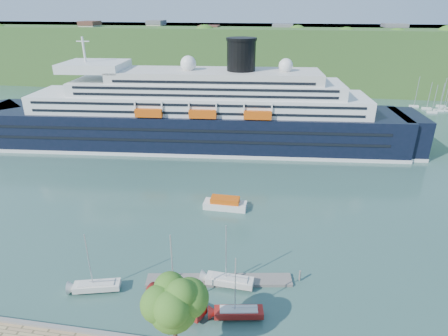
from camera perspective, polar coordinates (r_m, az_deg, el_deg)
far_hillside at (r=173.33m, az=5.24°, el=16.78°), size 400.00×50.00×24.00m
cruise_ship at (r=91.18m, az=-5.29°, el=11.12°), size 116.76×26.85×25.99m
promenade_tree at (r=37.69m, az=-7.63°, el=-21.56°), size 6.21×6.21×10.28m
floating_pontoon at (r=50.23m, az=-0.75°, el=-16.72°), size 18.75×5.32×0.41m
sailboat_white_near at (r=49.02m, az=-19.30°, el=-13.78°), size 6.46×3.28×8.04m
sailboat_red at (r=43.82m, az=-7.24°, el=-16.08°), size 7.77×4.82×9.74m
sailboat_white_far at (r=47.00m, az=0.88°, el=-13.64°), size 6.70×2.20×8.54m
tender_launch at (r=65.30m, az=0.17°, el=-5.35°), size 7.55×2.71×2.07m
sailboat_extra at (r=43.22m, az=2.32°, el=-18.14°), size 6.34×2.75×7.93m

